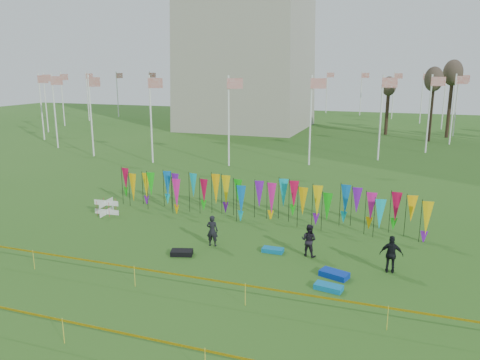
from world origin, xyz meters
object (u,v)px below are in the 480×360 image
(person_left, at_px, (212,231))
(kite_bag_black, at_px, (182,253))
(person_mid, at_px, (309,240))
(kite_bag_blue, at_px, (334,274))
(kite_bag_teal, at_px, (329,287))
(box_kite, at_px, (106,207))
(kite_bag_turquoise, at_px, (273,250))
(person_right, at_px, (391,254))

(person_left, xyz_separation_m, kite_bag_black, (-0.91, -1.58, -0.67))
(person_mid, bearing_deg, kite_bag_blue, 140.22)
(kite_bag_teal, bearing_deg, kite_bag_black, 169.79)
(box_kite, relative_size, kite_bag_turquoise, 0.90)
(person_mid, bearing_deg, box_kite, 2.23)
(kite_bag_blue, relative_size, kite_bag_black, 1.17)
(person_right, relative_size, kite_bag_turquoise, 1.66)
(person_right, bearing_deg, kite_bag_turquoise, -8.09)
(person_mid, distance_m, kite_bag_blue, 2.51)
(person_right, relative_size, kite_bag_black, 1.64)
(box_kite, height_order, person_left, person_left)
(person_mid, bearing_deg, person_right, -177.61)
(person_mid, distance_m, kite_bag_teal, 3.54)
(box_kite, height_order, kite_bag_black, box_kite)
(kite_bag_turquoise, bearing_deg, person_mid, 3.79)
(person_left, distance_m, person_mid, 4.76)
(box_kite, distance_m, kite_bag_black, 8.21)
(kite_bag_turquoise, distance_m, kite_bag_blue, 3.66)
(box_kite, height_order, kite_bag_teal, box_kite)
(person_mid, height_order, kite_bag_blue, person_mid)
(person_mid, bearing_deg, kite_bag_black, 30.82)
(person_left, height_order, kite_bag_turquoise, person_left)
(box_kite, bearing_deg, person_mid, -10.17)
(person_mid, xyz_separation_m, kite_bag_blue, (1.48, -1.91, -0.65))
(person_right, bearing_deg, kite_bag_blue, 27.25)
(person_mid, relative_size, kite_bag_black, 1.54)
(person_left, relative_size, person_mid, 1.01)
(kite_bag_turquoise, bearing_deg, kite_bag_blue, -29.49)
(kite_bag_blue, xyz_separation_m, kite_bag_black, (-7.15, 0.03, -0.01))
(person_right, xyz_separation_m, kite_bag_turquoise, (-5.40, 0.54, -0.73))
(box_kite, relative_size, kite_bag_blue, 0.77)
(person_right, bearing_deg, kite_bag_teal, 45.70)
(box_kite, xyz_separation_m, kite_bag_teal, (14.17, -5.45, -0.35))
(person_left, height_order, person_mid, person_left)
(person_right, bearing_deg, person_mid, -12.38)
(person_left, distance_m, kite_bag_black, 1.94)
(box_kite, xyz_separation_m, person_left, (7.98, -2.59, 0.34))
(person_right, distance_m, kite_bag_blue, 2.64)
(person_right, relative_size, kite_bag_blue, 1.41)
(person_mid, bearing_deg, person_left, 16.15)
(person_left, relative_size, kite_bag_teal, 1.43)
(kite_bag_black, height_order, kite_bag_teal, kite_bag_black)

